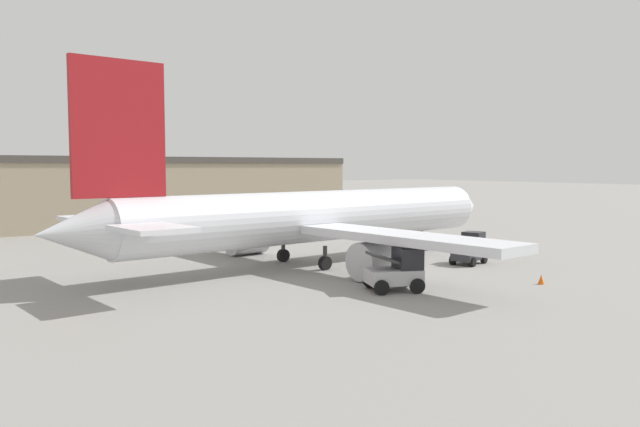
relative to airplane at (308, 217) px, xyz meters
The scene contains 6 objects.
ground_plane 3.42m from the airplane, ahead, with size 400.00×400.00×0.00m, color gray.
airplane is the anchor object (origin of this frame).
ground_crew_worker 13.39m from the airplane, 18.16° to the right, with size 0.38×0.38×1.75m.
baggage_tug 11.41m from the airplane, 31.29° to the right, with size 2.96×2.37×2.15m.
belt_loader_truck 10.21m from the airplane, 94.97° to the right, with size 3.40×3.07×2.30m.
safety_cone_near 15.31m from the airplane, 61.94° to the right, with size 0.36×0.36×0.55m.
Camera 1 is at (-24.33, -34.83, 6.69)m, focal length 35.00 mm.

